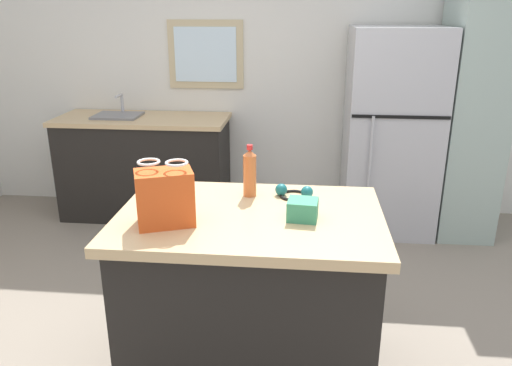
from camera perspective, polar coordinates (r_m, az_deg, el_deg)
The scene contains 10 objects.
ground at distance 2.91m, azimuth -1.71°, elevation -19.78°, with size 6.82×6.82×0.00m, color gray.
back_wall at distance 4.67m, azimuth 1.83°, elevation 12.78°, with size 5.69×0.13×2.60m.
kitchen_island at distance 2.60m, azimuth -0.67°, elevation -12.64°, with size 1.27×0.87×0.91m.
refrigerator at distance 4.36m, azimuth 15.11°, elevation 5.61°, with size 0.75×0.76×1.70m.
tall_cabinet at distance 4.47m, azimuth 23.29°, elevation 7.79°, with size 0.45×0.68×2.12m.
sink_counter at distance 4.69m, azimuth -12.52°, elevation 1.95°, with size 1.52×0.63×1.11m.
shopping_bag at distance 2.27m, azimuth -10.35°, elevation -1.59°, with size 0.29×0.24×0.30m.
small_box at distance 2.33m, azimuth 5.34°, elevation -3.03°, with size 0.14×0.13×0.09m, color #388E66.
bottle at distance 2.58m, azimuth -0.71°, elevation 1.17°, with size 0.07×0.07×0.27m.
ear_defenders at distance 2.61m, azimuth 4.34°, elevation -1.09°, with size 0.20×0.17×0.06m.
Camera 1 is at (0.30, -2.24, 1.84)m, focal length 35.13 mm.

